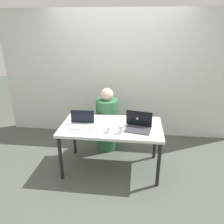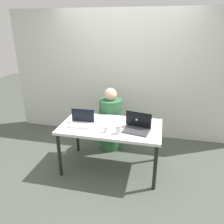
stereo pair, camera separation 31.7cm
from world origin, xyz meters
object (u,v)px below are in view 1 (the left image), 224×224
laptop_front_left (82,123)px  water_glass_center (109,130)px  water_glass_right (121,130)px  laptop_back_right (139,121)px  person_at_center (107,122)px  laptop_front_right (139,126)px

laptop_front_left → water_glass_center: (0.41, -0.16, -0.01)m
laptop_front_left → water_glass_right: size_ratio=2.97×
laptop_back_right → laptop_front_left: (-0.81, -0.17, -0.00)m
laptop_back_right → water_glass_right: (-0.23, -0.33, 0.00)m
person_at_center → water_glass_center: bearing=115.4°
laptop_front_left → water_glass_center: size_ratio=4.09×
laptop_back_right → laptop_front_right: laptop_front_right is taller
laptop_back_right → water_glass_right: bearing=67.8°
laptop_back_right → water_glass_right: laptop_back_right is taller
water_glass_center → laptop_front_right: bearing=20.6°
laptop_front_left → person_at_center: bearing=65.3°
person_at_center → water_glass_right: person_at_center is taller
laptop_back_right → laptop_front_left: bearing=24.8°
laptop_front_right → laptop_front_left: bearing=-169.5°
laptop_front_left → water_glass_center: bearing=-22.9°
laptop_back_right → laptop_front_right: size_ratio=0.98×
laptop_front_right → laptop_front_left: size_ratio=1.11×
laptop_front_left → water_glass_right: bearing=-17.5°
laptop_back_right → water_glass_center: size_ratio=4.45×
laptop_front_left → water_glass_right: 0.60m
laptop_back_right → water_glass_center: 0.52m
person_at_center → water_glass_right: size_ratio=9.42×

